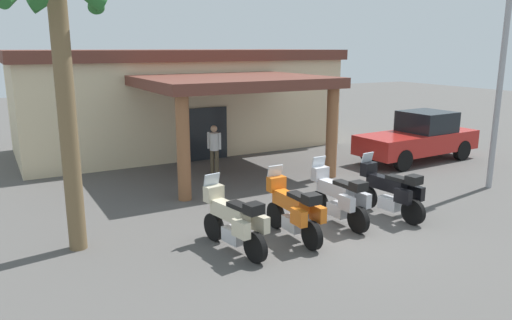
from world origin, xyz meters
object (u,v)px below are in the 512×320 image
at_px(pickup_truck_red, 419,138).
at_px(roadside_sign, 507,21).
at_px(motorcycle_black, 391,191).
at_px(motorcycle_silver, 339,197).
at_px(palm_tree_roadside, 61,54).
at_px(motorcycle_orange, 294,210).
at_px(motorcycle_cream, 234,221).
at_px(pedestrian, 214,146).
at_px(motel_building, 180,99).

xyz_separation_m(pickup_truck_red, roadside_sign, (-0.79, -3.88, 4.25)).
relative_size(motorcycle_black, roadside_sign, 0.28).
bearing_deg(motorcycle_silver, pickup_truck_red, -62.25).
bearing_deg(palm_tree_roadside, motorcycle_black, -11.53).
distance_m(motorcycle_orange, motorcycle_black, 3.09).
distance_m(motorcycle_cream, pickup_truck_red, 11.26).
xyz_separation_m(pedestrian, palm_tree_roadside, (-5.27, -4.70, 3.26)).
relative_size(motorcycle_cream, pickup_truck_red, 0.41).
distance_m(motorcycle_orange, palm_tree_roadside, 6.10).
bearing_deg(pedestrian, motorcycle_orange, -138.65).
bearing_deg(motorcycle_black, motel_building, 1.03).
bearing_deg(pickup_truck_red, motorcycle_cream, -159.82).
xyz_separation_m(motorcycle_silver, pickup_truck_red, (7.13, 4.35, 0.24)).
bearing_deg(roadside_sign, motorcycle_silver, -175.84).
bearing_deg(pickup_truck_red, pedestrian, 163.31).
relative_size(motorcycle_cream, palm_tree_roadside, 0.35).
bearing_deg(pedestrian, motorcycle_silver, -124.48).
height_order(motorcycle_cream, motorcycle_silver, same).
bearing_deg(motorcycle_orange, palm_tree_roadside, 67.69).
distance_m(motorcycle_cream, motorcycle_black, 4.64).
xyz_separation_m(motorcycle_orange, motorcycle_silver, (1.55, 0.33, 0.00)).
relative_size(motel_building, motorcycle_silver, 6.37).
relative_size(motorcycle_black, pedestrian, 1.25).
xyz_separation_m(pickup_truck_red, palm_tree_roadside, (-13.31, -2.96, 3.35)).
xyz_separation_m(motorcycle_orange, pedestrian, (0.64, 6.41, 0.33)).
bearing_deg(motorcycle_silver, motel_building, -1.58).
height_order(pickup_truck_red, palm_tree_roadside, palm_tree_roadside).
bearing_deg(roadside_sign, palm_tree_roadside, 175.80).
xyz_separation_m(pedestrian, roadside_sign, (7.24, -5.62, 4.16)).
relative_size(motorcycle_orange, pickup_truck_red, 0.42).
bearing_deg(motel_building, motorcycle_orange, -97.75).
bearing_deg(motorcycle_silver, palm_tree_roadside, 73.80).
bearing_deg(motorcycle_orange, motorcycle_silver, -79.81).
distance_m(motorcycle_black, pickup_truck_red, 7.20).
bearing_deg(pickup_truck_red, motorcycle_black, -145.44).
height_order(motorcycle_silver, pedestrian, pedestrian).
xyz_separation_m(motorcycle_black, palm_tree_roadside, (-7.72, 1.57, 3.59)).
xyz_separation_m(motorcycle_orange, motorcycle_black, (3.09, 0.14, 0.00)).
xyz_separation_m(motel_building, motorcycle_black, (1.94, -11.37, -1.51)).
bearing_deg(motorcycle_cream, roadside_sign, -96.65).
height_order(motorcycle_silver, pickup_truck_red, pickup_truck_red).
bearing_deg(motorcycle_orange, pedestrian, -7.72).
xyz_separation_m(motel_building, palm_tree_roadside, (-5.78, -9.79, 2.08)).
xyz_separation_m(motel_building, motorcycle_orange, (-1.15, -11.51, -1.51)).
height_order(motorcycle_black, roadside_sign, roadside_sign).
xyz_separation_m(motel_building, pedestrian, (-0.51, -5.10, -1.18)).
distance_m(motorcycle_orange, motorcycle_silver, 1.58).
distance_m(motel_building, roadside_sign, 13.00).
relative_size(motel_building, motorcycle_orange, 6.37).
distance_m(motorcycle_cream, roadside_sign, 10.48).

